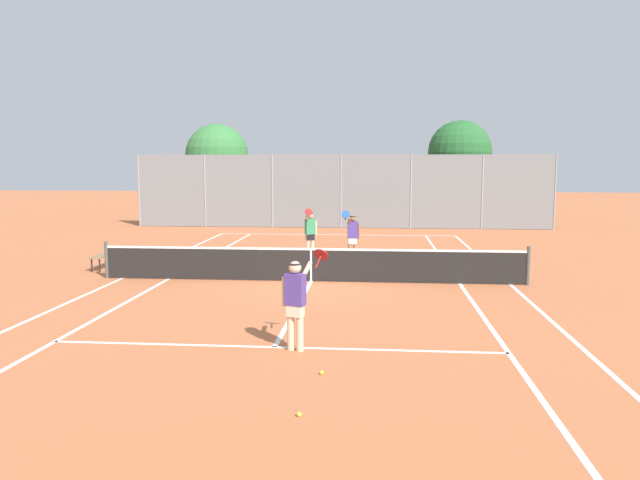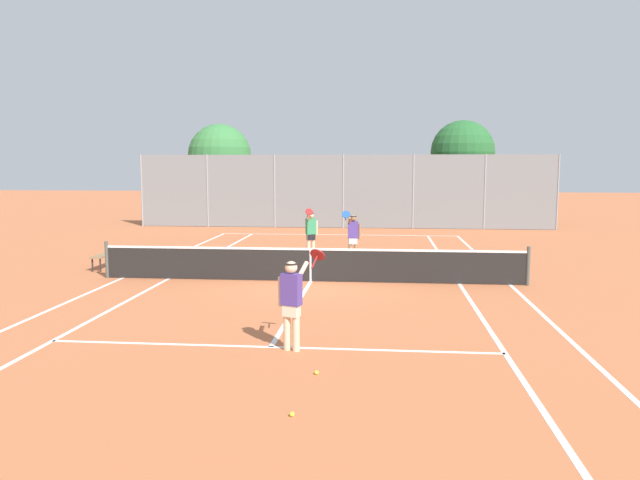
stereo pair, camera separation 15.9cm
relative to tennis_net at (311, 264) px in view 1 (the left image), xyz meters
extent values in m
plane|color=#BC663D|center=(0.00, 0.00, -0.51)|extent=(120.00, 120.00, 0.00)
cube|color=white|center=(0.00, 11.90, -0.51)|extent=(11.00, 0.10, 0.01)
cube|color=white|center=(-5.50, 0.00, -0.51)|extent=(0.10, 23.80, 0.01)
cube|color=white|center=(5.50, 0.00, -0.51)|extent=(0.10, 23.80, 0.01)
cube|color=white|center=(-4.13, 0.00, -0.51)|extent=(0.10, 23.80, 0.01)
cube|color=white|center=(4.13, 0.00, -0.51)|extent=(0.10, 23.80, 0.01)
cube|color=white|center=(0.00, -6.40, -0.51)|extent=(8.26, 0.10, 0.01)
cube|color=white|center=(0.00, 6.40, -0.51)|extent=(8.26, 0.10, 0.01)
cube|color=white|center=(0.00, 0.00, -0.51)|extent=(0.10, 12.80, 0.01)
cylinder|color=#474C47|center=(-5.95, 0.00, 0.03)|extent=(0.10, 0.10, 1.07)
cylinder|color=#474C47|center=(5.95, 0.00, 0.03)|extent=(0.10, 0.10, 1.07)
cube|color=black|center=(0.00, 0.00, -0.04)|extent=(11.90, 0.02, 0.89)
cube|color=white|center=(0.00, 0.00, 0.41)|extent=(11.90, 0.03, 0.06)
cube|color=white|center=(0.00, 0.00, -0.06)|extent=(0.05, 0.03, 0.89)
cylinder|color=beige|center=(0.31, -6.53, -0.10)|extent=(0.13, 0.13, 0.82)
cylinder|color=beige|center=(0.48, -6.59, -0.10)|extent=(0.13, 0.13, 0.82)
cube|color=beige|center=(0.40, -6.56, 0.23)|extent=(0.32, 0.26, 0.24)
cube|color=#4C388C|center=(0.40, -6.56, 0.59)|extent=(0.39, 0.30, 0.56)
sphere|color=beige|center=(0.40, -6.56, 0.98)|extent=(0.22, 0.22, 0.22)
cylinder|color=black|center=(0.40, -6.56, 1.05)|extent=(0.23, 0.23, 0.02)
cylinder|color=beige|center=(0.19, -6.49, 0.53)|extent=(0.08, 0.08, 0.52)
cylinder|color=beige|center=(0.57, -6.47, 0.88)|extent=(0.23, 0.46, 0.35)
cylinder|color=maroon|center=(0.78, -6.27, 1.04)|extent=(0.11, 0.25, 0.22)
cylinder|color=maroon|center=(0.82, -6.16, 1.15)|extent=(0.33, 0.28, 0.23)
cylinder|color=beige|center=(-0.44, 4.72, -0.10)|extent=(0.13, 0.13, 0.82)
cylinder|color=beige|center=(-0.59, 4.63, -0.10)|extent=(0.13, 0.13, 0.82)
cube|color=black|center=(-0.51, 4.67, 0.23)|extent=(0.33, 0.29, 0.24)
cube|color=#338C59|center=(-0.51, 4.67, 0.59)|extent=(0.39, 0.33, 0.56)
sphere|color=beige|center=(-0.51, 4.67, 0.98)|extent=(0.22, 0.22, 0.22)
cylinder|color=black|center=(-0.51, 4.67, 1.05)|extent=(0.23, 0.23, 0.02)
cylinder|color=beige|center=(-0.32, 4.78, 0.53)|extent=(0.08, 0.08, 0.52)
cylinder|color=beige|center=(-0.57, 4.49, 0.88)|extent=(0.28, 0.44, 0.35)
cylinder|color=maroon|center=(-0.56, 4.20, 1.04)|extent=(0.14, 0.24, 0.22)
cylinder|color=maroon|center=(-0.50, 4.09, 1.15)|extent=(0.34, 0.30, 0.23)
cylinder|color=#936B4C|center=(1.12, 3.65, -0.10)|extent=(0.13, 0.13, 0.82)
cylinder|color=#936B4C|center=(0.94, 3.63, -0.10)|extent=(0.13, 0.13, 0.82)
cube|color=white|center=(1.03, 3.64, 0.23)|extent=(0.30, 0.21, 0.24)
cube|color=#4C388C|center=(1.03, 3.64, 0.59)|extent=(0.36, 0.23, 0.56)
sphere|color=#936B4C|center=(1.03, 3.64, 0.98)|extent=(0.22, 0.22, 0.22)
cylinder|color=black|center=(1.03, 3.64, 1.05)|extent=(0.23, 0.23, 0.02)
cylinder|color=#936B4C|center=(1.25, 3.66, 0.53)|extent=(0.08, 0.08, 0.52)
cylinder|color=#936B4C|center=(0.91, 3.49, 0.88)|extent=(0.12, 0.46, 0.35)
cylinder|color=#1E4C99|center=(0.81, 3.21, 1.04)|extent=(0.06, 0.25, 0.22)
cylinder|color=#1E4C99|center=(0.82, 3.09, 1.15)|extent=(0.30, 0.22, 0.23)
sphere|color=#D1DB33|center=(0.82, -9.46, -0.48)|extent=(0.07, 0.07, 0.07)
sphere|color=#D1DB33|center=(0.97, -7.80, -0.48)|extent=(0.07, 0.07, 0.07)
cube|color=olive|center=(-6.73, 1.59, -0.07)|extent=(0.36, 1.50, 0.05)
cylinder|color=#262626|center=(-6.60, 2.23, -0.30)|extent=(0.05, 0.05, 0.41)
cylinder|color=#262626|center=(-6.60, 0.96, -0.30)|extent=(0.05, 0.05, 0.41)
cylinder|color=#262626|center=(-6.86, 2.23, -0.30)|extent=(0.05, 0.05, 0.41)
cylinder|color=#262626|center=(-6.86, 0.96, -0.30)|extent=(0.05, 0.05, 0.41)
cylinder|color=gray|center=(-10.78, 15.07, 1.40)|extent=(0.08, 0.08, 3.81)
cylinder|color=gray|center=(-7.18, 15.07, 1.40)|extent=(0.08, 0.08, 3.81)
cylinder|color=gray|center=(-3.59, 15.07, 1.40)|extent=(0.08, 0.08, 3.81)
cylinder|color=gray|center=(0.00, 15.07, 1.40)|extent=(0.08, 0.08, 3.81)
cylinder|color=gray|center=(3.59, 15.07, 1.40)|extent=(0.08, 0.08, 3.81)
cylinder|color=gray|center=(7.18, 15.07, 1.40)|extent=(0.08, 0.08, 3.81)
cylinder|color=gray|center=(10.78, 15.07, 1.40)|extent=(0.08, 0.08, 3.81)
cube|color=slate|center=(0.00, 15.07, 1.40)|extent=(21.55, 0.02, 3.77)
cylinder|color=brown|center=(-7.29, 18.19, 0.76)|extent=(0.28, 0.28, 2.54)
sphere|color=#387A3D|center=(-7.29, 18.19, 3.29)|extent=(3.60, 3.60, 3.60)
sphere|color=#387A3D|center=(-7.48, 17.99, 2.84)|extent=(2.03, 2.03, 2.03)
cylinder|color=brown|center=(6.49, 18.73, 0.86)|extent=(0.28, 0.28, 2.73)
sphere|color=#26602D|center=(6.49, 18.73, 3.47)|extent=(3.56, 3.56, 3.56)
sphere|color=#26602D|center=(6.00, 19.10, 3.02)|extent=(2.51, 2.51, 2.51)
camera|label=1|loc=(1.78, -17.19, 2.75)|focal=35.00mm
camera|label=2|loc=(1.94, -17.18, 2.75)|focal=35.00mm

